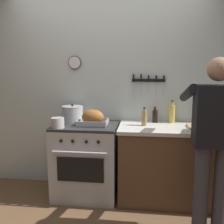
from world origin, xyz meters
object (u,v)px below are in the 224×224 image
object	(u,v)px
cutting_board	(204,127)
bottle_hot_sauce	(209,117)
person_cook	(214,136)
bottle_wine_red	(214,114)
stock_pot	(73,114)
bottle_dish_soap	(217,118)
stove	(86,160)
bottle_vinegar	(144,118)
roasting_pan	(93,118)
bottle_cooking_oil	(172,113)
saucepan	(58,123)
bottle_soy_sauce	(155,116)

from	to	relation	value
cutting_board	bottle_hot_sauce	size ratio (longest dim) A/B	1.85
person_cook	bottle_hot_sauce	world-z (taller)	person_cook
cutting_board	bottle_wine_red	bearing A→B (deg)	48.44
stock_pot	bottle_dish_soap	world-z (taller)	bottle_dish_soap
stove	bottle_vinegar	bearing A→B (deg)	2.66
bottle_vinegar	person_cook	bearing A→B (deg)	-43.82
bottle_dish_soap	bottle_wine_red	distance (m)	0.09
roasting_pan	bottle_dish_soap	size ratio (longest dim) A/B	1.45
stove	cutting_board	distance (m)	1.45
bottle_dish_soap	bottle_wine_red	xyz separation A→B (m)	(-0.01, 0.09, 0.03)
stove	bottle_dish_soap	xyz separation A→B (m)	(1.54, 0.07, 0.55)
stove	person_cook	xyz separation A→B (m)	(1.33, -0.58, 0.50)
stock_pot	bottle_vinegar	distance (m)	0.89
stove	bottle_cooking_oil	size ratio (longest dim) A/B	3.22
stove	cutting_board	bearing A→B (deg)	-0.42
saucepan	bottle_dish_soap	bearing A→B (deg)	8.91
person_cook	bottle_hot_sauce	bearing A→B (deg)	-2.55
person_cook	bottle_vinegar	world-z (taller)	person_cook
roasting_pan	saucepan	distance (m)	0.41
bottle_soy_sauce	saucepan	bearing A→B (deg)	-158.12
cutting_board	bottle_vinegar	bearing A→B (deg)	176.40
stove	roasting_pan	bearing A→B (deg)	-18.63
bottle_hot_sauce	bottle_soy_sauce	xyz separation A→B (m)	(-0.65, -0.02, 0.00)
stove	bottle_soy_sauce	bearing A→B (deg)	15.62
person_cook	stock_pot	world-z (taller)	person_cook
person_cook	stock_pot	distance (m)	1.67
stove	bottle_vinegar	distance (m)	0.88
bottle_dish_soap	bottle_soy_sauce	world-z (taller)	bottle_dish_soap
bottle_soy_sauce	bottle_wine_red	bearing A→B (deg)	-5.97
saucepan	bottle_hot_sauce	size ratio (longest dim) A/B	0.77
bottle_dish_soap	stock_pot	bearing A→B (deg)	178.90
person_cook	roasting_pan	distance (m)	1.35
cutting_board	stove	bearing A→B (deg)	179.58
bottle_dish_soap	bottle_soy_sauce	bearing A→B (deg)	167.12
stove	roasting_pan	distance (m)	0.55
stock_pot	cutting_board	bearing A→B (deg)	-4.19
stove	bottle_wine_red	bearing A→B (deg)	6.00
roasting_pan	cutting_board	xyz separation A→B (m)	(1.28, 0.02, -0.08)
bottle_vinegar	stove	bearing A→B (deg)	-177.34
saucepan	bottle_hot_sauce	xyz separation A→B (m)	(1.76, 0.46, 0.02)
bottle_wine_red	bottle_soy_sauce	size ratio (longest dim) A/B	1.54
roasting_pan	bottle_hot_sauce	distance (m)	1.42
stove	saucepan	bearing A→B (deg)	-142.46
stock_pot	person_cook	bearing A→B (deg)	-24.05
stock_pot	bottle_wine_red	xyz separation A→B (m)	(1.72, 0.06, 0.03)
roasting_pan	bottle_vinegar	bearing A→B (deg)	6.01
person_cook	saucepan	world-z (taller)	person_cook
saucepan	bottle_soy_sauce	xyz separation A→B (m)	(1.11, 0.45, 0.02)
roasting_pan	cutting_board	size ratio (longest dim) A/B	0.98
stove	bottle_hot_sauce	xyz separation A→B (m)	(1.48, 0.25, 0.53)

